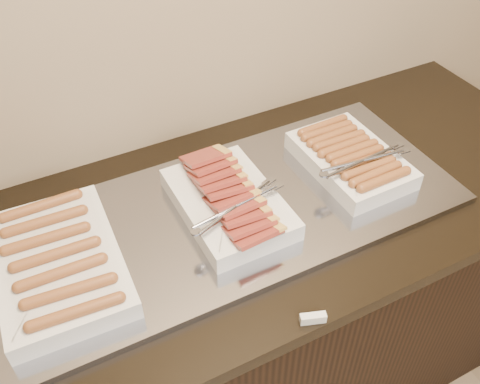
# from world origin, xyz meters

# --- Properties ---
(counter) EXTENTS (2.06, 0.76, 0.90)m
(counter) POSITION_xyz_m (0.00, 2.13, 0.45)
(counter) COLOR black
(counter) RESTS_ON ground
(warming_tray) EXTENTS (1.20, 0.50, 0.02)m
(warming_tray) POSITION_xyz_m (0.00, 2.13, 0.91)
(warming_tray) COLOR #9799A4
(warming_tray) RESTS_ON counter
(dish_left) EXTENTS (0.28, 0.41, 0.07)m
(dish_left) POSITION_xyz_m (-0.41, 2.13, 0.95)
(dish_left) COLOR silver
(dish_left) RESTS_ON warming_tray
(dish_center) EXTENTS (0.27, 0.37, 0.10)m
(dish_center) POSITION_xyz_m (0.01, 2.13, 0.96)
(dish_center) COLOR silver
(dish_center) RESTS_ON warming_tray
(dish_right) EXTENTS (0.26, 0.33, 0.08)m
(dish_right) POSITION_xyz_m (0.38, 2.13, 0.96)
(dish_right) COLOR silver
(dish_right) RESTS_ON warming_tray
(label_holder) EXTENTS (0.06, 0.03, 0.02)m
(label_holder) POSITION_xyz_m (0.03, 1.77, 0.91)
(label_holder) COLOR silver
(label_holder) RESTS_ON counter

